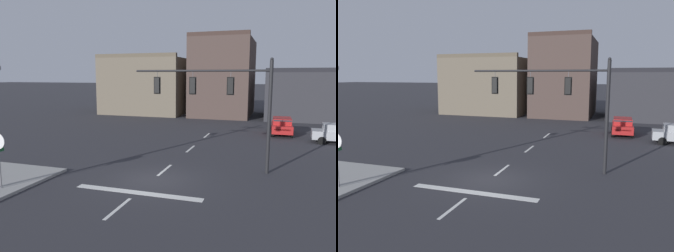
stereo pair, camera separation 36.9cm
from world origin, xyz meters
TOP-DOWN VIEW (x-y plane):
  - ground_plane at (0.00, 0.00)m, footprint 400.00×400.00m
  - stop_bar_paint at (0.00, -2.00)m, footprint 6.40×0.50m
  - lane_centreline at (0.00, 2.00)m, footprint 0.16×26.40m
  - signal_mast_near_side at (3.12, 3.12)m, footprint 7.91×0.56m
  - car_lot_middle at (6.56, 16.62)m, footprint 2.02×4.50m
  - building_row at (1.08, 30.69)m, footprint 43.00×11.20m

SIDE VIEW (x-z plane):
  - ground_plane at x=0.00m, z-range 0.00..0.00m
  - lane_centreline at x=0.00m, z-range 0.00..0.01m
  - stop_bar_paint at x=0.00m, z-range 0.00..0.01m
  - car_lot_middle at x=6.56m, z-range 0.05..1.66m
  - building_row at x=1.08m, z-range -1.51..9.29m
  - signal_mast_near_side at x=3.12m, z-range 1.18..7.66m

